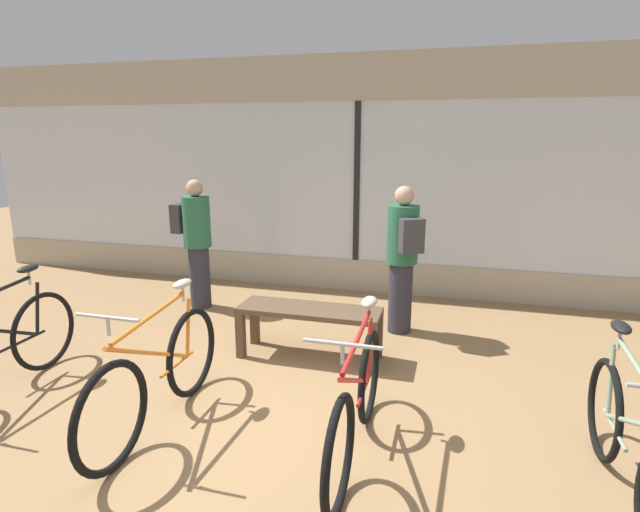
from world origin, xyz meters
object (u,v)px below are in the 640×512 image
object	(u,v)px
bicycle_left	(158,376)
bicycle_right	(357,405)
display_bench	(309,317)
customer_by_window	(403,256)
bicycle_far_right	(629,449)
customer_near_rack	(196,240)

from	to	relation	value
bicycle_left	bicycle_right	xyz separation A→B (m)	(1.52, 0.02, -0.01)
display_bench	customer_by_window	distance (m)	1.29
bicycle_far_right	customer_near_rack	size ratio (longest dim) A/B	1.07
bicycle_left	customer_by_window	bearing A→B (deg)	56.62
bicycle_right	customer_by_window	xyz separation A→B (m)	(0.03, 2.34, 0.49)
customer_near_rack	bicycle_left	bearing A→B (deg)	-67.56
bicycle_right	customer_near_rack	size ratio (longest dim) A/B	1.06
bicycle_left	customer_by_window	world-z (taller)	customer_by_window
bicycle_left	bicycle_far_right	bearing A→B (deg)	-0.54
bicycle_far_right	customer_by_window	xyz separation A→B (m)	(-1.59, 2.39, 0.49)
display_bench	bicycle_far_right	bearing A→B (deg)	-31.80
bicycle_right	customer_near_rack	distance (m)	3.61
bicycle_right	customer_near_rack	xyz separation A→B (m)	(-2.56, 2.50, 0.49)
bicycle_right	bicycle_far_right	world-z (taller)	bicycle_right
bicycle_left	bicycle_far_right	xyz separation A→B (m)	(3.15, -0.03, -0.02)
display_bench	customer_near_rack	world-z (taller)	customer_near_rack
bicycle_far_right	display_bench	xyz separation A→B (m)	(-2.39, 1.48, 0.03)
bicycle_far_right	display_bench	bearing A→B (deg)	148.20
bicycle_right	customer_by_window	size ratio (longest dim) A/B	1.06
bicycle_left	bicycle_right	size ratio (longest dim) A/B	1.03
bicycle_far_right	customer_near_rack	distance (m)	4.93
bicycle_right	display_bench	world-z (taller)	bicycle_right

